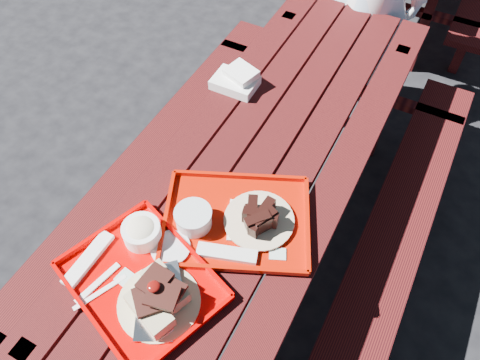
{
  "coord_description": "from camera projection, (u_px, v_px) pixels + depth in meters",
  "views": [
    {
      "loc": [
        0.47,
        -1.05,
        2.15
      ],
      "look_at": [
        0.0,
        -0.15,
        0.82
      ],
      "focal_mm": 35.0,
      "sensor_mm": 36.0,
      "label": 1
    }
  ],
  "objects": [
    {
      "name": "ground",
      "position": [
        254.0,
        256.0,
        2.4
      ],
      "size": [
        60.0,
        60.0,
        0.0
      ],
      "primitive_type": "plane",
      "color": "black",
      "rests_on": "ground"
    },
    {
      "name": "picnic_table_near",
      "position": [
        257.0,
        192.0,
        1.96
      ],
      "size": [
        1.41,
        2.4,
        0.75
      ],
      "color": "#49100E",
      "rests_on": "ground"
    },
    {
      "name": "far_tray",
      "position": [
        234.0,
        221.0,
        1.62
      ],
      "size": [
        0.62,
        0.56,
        0.09
      ],
      "color": "#B41302",
      "rests_on": "picnic_table_near"
    },
    {
      "name": "white_cloth",
      "position": [
        237.0,
        80.0,
        2.05
      ],
      "size": [
        0.19,
        0.17,
        0.08
      ],
      "color": "white",
      "rests_on": "picnic_table_near"
    },
    {
      "name": "near_tray",
      "position": [
        146.0,
        273.0,
        1.49
      ],
      "size": [
        0.59,
        0.52,
        0.15
      ],
      "color": "#CD0100",
      "rests_on": "picnic_table_near"
    }
  ]
}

